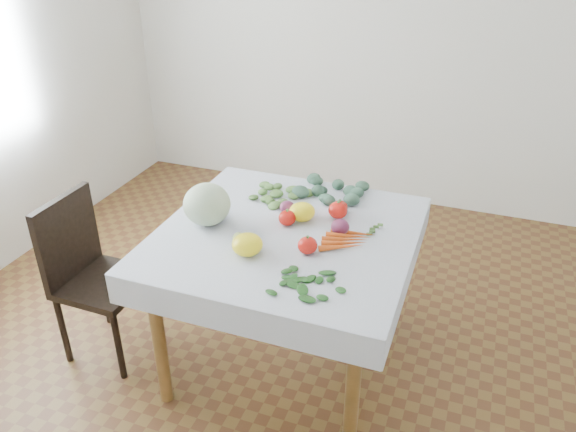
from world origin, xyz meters
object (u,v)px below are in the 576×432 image
(chair, at_px, (89,267))
(cabbage, at_px, (207,204))
(table, at_px, (287,251))
(heirloom_back, at_px, (302,212))
(carrot_bunch, at_px, (347,240))

(chair, xyz_separation_m, cabbage, (0.58, 0.18, 0.37))
(table, bearing_deg, cabbage, -172.40)
(chair, bearing_deg, heirloom_back, 19.93)
(chair, height_order, heirloom_back, chair)
(heirloom_back, bearing_deg, cabbage, -155.87)
(carrot_bunch, bearing_deg, cabbage, -175.36)
(cabbage, xyz_separation_m, heirloom_back, (0.40, 0.18, -0.05))
(table, distance_m, chair, 0.99)
(chair, xyz_separation_m, heirloom_back, (0.98, 0.36, 0.31))
(carrot_bunch, bearing_deg, table, -179.30)
(chair, relative_size, cabbage, 3.95)
(heirloom_back, bearing_deg, table, -102.32)
(cabbage, bearing_deg, carrot_bunch, 4.64)
(cabbage, xyz_separation_m, carrot_bunch, (0.65, 0.05, -0.08))
(chair, distance_m, carrot_bunch, 1.28)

